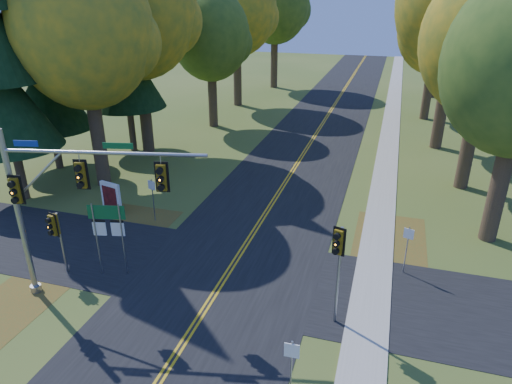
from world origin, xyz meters
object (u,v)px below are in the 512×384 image
(info_kiosk, at_px, (111,198))
(route_sign_cluster, at_px, (108,225))
(east_signal_pole, at_px, (338,252))
(traffic_mast, at_px, (62,195))

(info_kiosk, bearing_deg, route_sign_cluster, -43.41)
(east_signal_pole, xyz_separation_m, info_kiosk, (-13.21, 5.80, -2.21))
(traffic_mast, distance_m, info_kiosk, 8.39)
(traffic_mast, bearing_deg, east_signal_pole, -5.67)
(route_sign_cluster, relative_size, info_kiosk, 1.86)
(east_signal_pole, bearing_deg, traffic_mast, -156.08)
(east_signal_pole, distance_m, route_sign_cluster, 9.78)
(traffic_mast, relative_size, info_kiosk, 4.11)
(east_signal_pole, bearing_deg, route_sign_cluster, -166.01)
(traffic_mast, relative_size, route_sign_cluster, 2.22)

